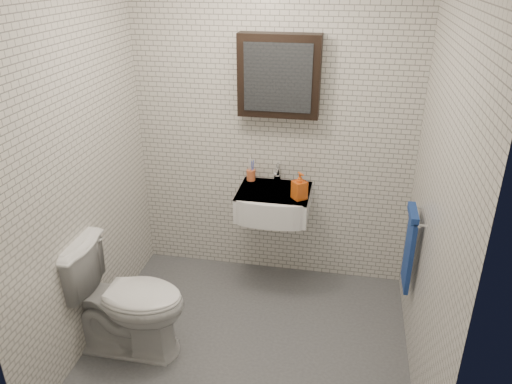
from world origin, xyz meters
The scene contains 9 objects.
ground centered at (0.00, 0.00, 0.01)m, with size 2.20×2.00×0.01m, color #4B4E53.
room_shell centered at (0.00, 0.00, 1.47)m, with size 2.22×2.02×2.51m.
washbasin centered at (0.05, 0.73, 0.76)m, with size 0.55×0.50×0.20m.
faucet centered at (0.05, 0.93, 0.92)m, with size 0.06×0.20×0.15m.
mirror_cabinet centered at (0.05, 0.93, 1.70)m, with size 0.60×0.15×0.60m.
towel_rail centered at (1.04, 0.35, 0.72)m, with size 0.09×0.30×0.58m.
toothbrush_cup centered at (-0.16, 0.94, 0.90)m, with size 0.08×0.08×0.19m.
soap_bottle centered at (0.26, 0.67, 0.95)m, with size 0.09×0.10×0.21m, color orange.
toilet centered at (-0.80, -0.17, 0.41)m, with size 0.46×0.81×0.83m, color white.
Camera 1 is at (0.57, -2.68, 2.47)m, focal length 35.00 mm.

